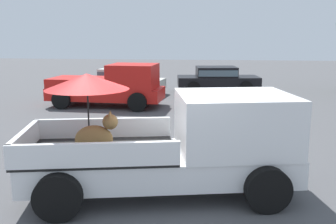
{
  "coord_description": "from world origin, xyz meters",
  "views": [
    {
      "loc": [
        0.93,
        -6.8,
        2.98
      ],
      "look_at": [
        -0.15,
        2.36,
        1.1
      ],
      "focal_mm": 40.41,
      "sensor_mm": 36.0,
      "label": 1
    }
  ],
  "objects_px": {
    "pickup_truck_main": "(182,142)",
    "pickup_truck_red": "(111,86)",
    "parked_sedan_near": "(217,78)",
    "parked_sedan_far": "(122,80)"
  },
  "relations": [
    {
      "from": "parked_sedan_near",
      "to": "pickup_truck_red",
      "type": "bearing_deg",
      "value": -140.06
    },
    {
      "from": "pickup_truck_main",
      "to": "parked_sedan_far",
      "type": "bearing_deg",
      "value": 97.03
    },
    {
      "from": "pickup_truck_red",
      "to": "parked_sedan_near",
      "type": "relative_size",
      "value": 1.09
    },
    {
      "from": "pickup_truck_red",
      "to": "pickup_truck_main",
      "type": "bearing_deg",
      "value": -63.74
    },
    {
      "from": "parked_sedan_near",
      "to": "parked_sedan_far",
      "type": "height_order",
      "value": "same"
    },
    {
      "from": "pickup_truck_red",
      "to": "parked_sedan_near",
      "type": "xyz_separation_m",
      "value": [
        4.53,
        4.87,
        -0.13
      ]
    },
    {
      "from": "pickup_truck_red",
      "to": "parked_sedan_near",
      "type": "distance_m",
      "value": 6.65
    },
    {
      "from": "pickup_truck_red",
      "to": "parked_sedan_far",
      "type": "relative_size",
      "value": 1.09
    },
    {
      "from": "pickup_truck_main",
      "to": "pickup_truck_red",
      "type": "height_order",
      "value": "pickup_truck_main"
    },
    {
      "from": "pickup_truck_main",
      "to": "parked_sedan_near",
      "type": "xyz_separation_m",
      "value": [
        0.81,
        13.48,
        -0.25
      ]
    }
  ]
}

